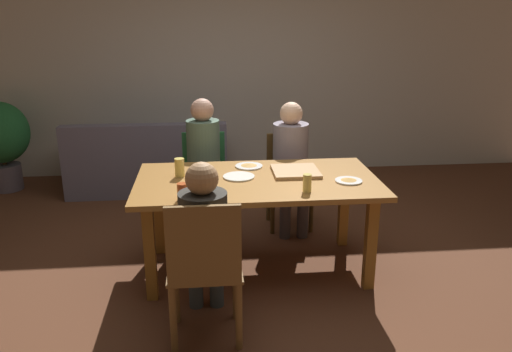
# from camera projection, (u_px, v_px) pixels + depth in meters

# --- Properties ---
(ground_plane) EXTENTS (20.00, 20.00, 0.00)m
(ground_plane) POSITION_uv_depth(u_px,v_px,m) (257.00, 268.00, 4.15)
(ground_plane) COLOR brown
(back_wall) EXTENTS (7.80, 0.12, 2.96)m
(back_wall) POSITION_uv_depth(u_px,v_px,m) (235.00, 55.00, 6.30)
(back_wall) COLOR beige
(back_wall) RESTS_ON ground
(dining_table) EXTENTS (1.86, 1.01, 0.77)m
(dining_table) POSITION_uv_depth(u_px,v_px,m) (257.00, 190.00, 3.95)
(dining_table) COLOR #A16B30
(dining_table) RESTS_ON ground
(chair_0) EXTENTS (0.42, 0.38, 0.88)m
(chair_0) POSITION_uv_depth(u_px,v_px,m) (289.00, 175.00, 4.90)
(chair_0) COLOR #523B1B
(chair_0) RESTS_ON ground
(person_0) EXTENTS (0.33, 0.48, 1.21)m
(person_0) POSITION_uv_depth(u_px,v_px,m) (291.00, 156.00, 4.71)
(person_0) COLOR #443E46
(person_0) RESTS_ON ground
(chair_1) EXTENTS (0.46, 0.39, 0.96)m
(chair_1) POSITION_uv_depth(u_px,v_px,m) (205.00, 268.00, 3.06)
(chair_1) COLOR brown
(chair_1) RESTS_ON ground
(person_1) EXTENTS (0.29, 0.54, 1.16)m
(person_1) POSITION_uv_depth(u_px,v_px,m) (204.00, 233.00, 3.17)
(person_1) COLOR #3B4449
(person_1) RESTS_ON ground
(chair_2) EXTENTS (0.42, 0.40, 0.91)m
(chair_2) POSITION_uv_depth(u_px,v_px,m) (204.00, 178.00, 4.84)
(chair_2) COLOR #256839
(chair_2) RESTS_ON ground
(person_2) EXTENTS (0.30, 0.51, 1.26)m
(person_2) POSITION_uv_depth(u_px,v_px,m) (204.00, 157.00, 4.64)
(person_2) COLOR #3C323B
(person_2) RESTS_ON ground
(pizza_box_0) EXTENTS (0.36, 0.36, 0.03)m
(pizza_box_0) POSITION_uv_depth(u_px,v_px,m) (296.00, 171.00, 4.05)
(pizza_box_0) COLOR tan
(pizza_box_0) RESTS_ON dining_table
(plate_0) EXTENTS (0.25, 0.25, 0.01)m
(plate_0) POSITION_uv_depth(u_px,v_px,m) (239.00, 177.00, 3.95)
(plate_0) COLOR white
(plate_0) RESTS_ON dining_table
(plate_1) EXTENTS (0.21, 0.21, 0.03)m
(plate_1) POSITION_uv_depth(u_px,v_px,m) (349.00, 180.00, 3.85)
(plate_1) COLOR white
(plate_1) RESTS_ON dining_table
(plate_2) EXTENTS (0.23, 0.23, 0.03)m
(plate_2) POSITION_uv_depth(u_px,v_px,m) (249.00, 166.00, 4.21)
(plate_2) COLOR white
(plate_2) RESTS_ON dining_table
(drinking_glass_0) EXTENTS (0.06, 0.06, 0.13)m
(drinking_glass_0) POSITION_uv_depth(u_px,v_px,m) (307.00, 183.00, 3.61)
(drinking_glass_0) COLOR #E4CD68
(drinking_glass_0) RESTS_ON dining_table
(drinking_glass_1) EXTENTS (0.07, 0.07, 0.12)m
(drinking_glass_1) POSITION_uv_depth(u_px,v_px,m) (182.00, 192.00, 3.45)
(drinking_glass_1) COLOR #B95026
(drinking_glass_1) RESTS_ON dining_table
(drinking_glass_2) EXTENTS (0.08, 0.08, 0.15)m
(drinking_glass_2) POSITION_uv_depth(u_px,v_px,m) (180.00, 168.00, 3.95)
(drinking_glass_2) COLOR #E2CA5E
(drinking_glass_2) RESTS_ON dining_table
(couch) EXTENTS (1.79, 0.83, 0.83)m
(couch) POSITION_uv_depth(u_px,v_px,m) (149.00, 165.00, 5.92)
(couch) COLOR slate
(couch) RESTS_ON ground
(potted_plant) EXTENTS (0.64, 0.64, 1.04)m
(potted_plant) POSITION_uv_depth(u_px,v_px,m) (1.00, 137.00, 5.80)
(potted_plant) COLOR #5E5560
(potted_plant) RESTS_ON ground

